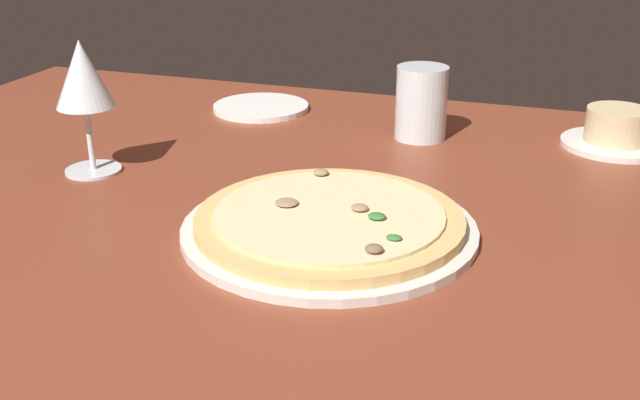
# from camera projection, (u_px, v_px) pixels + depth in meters

# --- Properties ---
(dining_table) EXTENTS (1.50, 1.10, 0.04)m
(dining_table) POSITION_uv_depth(u_px,v_px,m) (311.00, 232.00, 0.91)
(dining_table) COLOR brown
(dining_table) RESTS_ON ground
(pizza_main) EXTENTS (0.32, 0.32, 0.03)m
(pizza_main) POSITION_uv_depth(u_px,v_px,m) (329.00, 224.00, 0.85)
(pizza_main) COLOR silver
(pizza_main) RESTS_ON dining_table
(ramekin_on_saucer) EXTENTS (0.15, 0.15, 0.06)m
(ramekin_on_saucer) POSITION_uv_depth(u_px,v_px,m) (616.00, 131.00, 1.12)
(ramekin_on_saucer) COLOR silver
(ramekin_on_saucer) RESTS_ON dining_table
(wine_glass_far) EXTENTS (0.07, 0.07, 0.17)m
(wine_glass_far) POSITION_uv_depth(u_px,v_px,m) (83.00, 79.00, 0.99)
(wine_glass_far) COLOR silver
(wine_glass_far) RESTS_ON dining_table
(water_glass) EXTENTS (0.08, 0.08, 0.11)m
(water_glass) POSITION_uv_depth(u_px,v_px,m) (421.00, 108.00, 1.15)
(water_glass) COLOR silver
(water_glass) RESTS_ON dining_table
(side_plate) EXTENTS (0.16, 0.16, 0.01)m
(side_plate) POSITION_uv_depth(u_px,v_px,m) (261.00, 107.00, 1.31)
(side_plate) COLOR white
(side_plate) RESTS_ON dining_table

